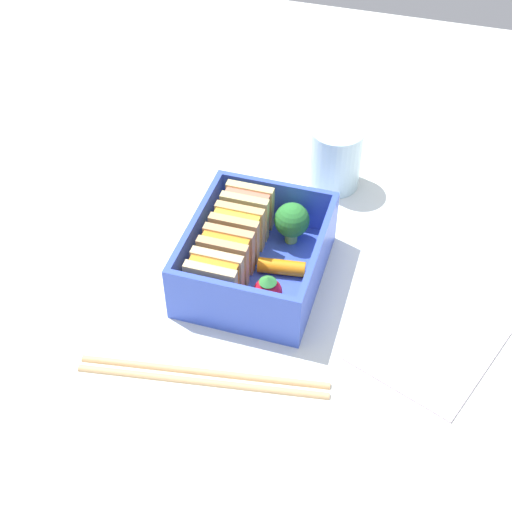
{
  "coord_description": "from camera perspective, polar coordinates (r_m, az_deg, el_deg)",
  "views": [
    {
      "loc": [
        -46.63,
        -14.15,
        50.5
      ],
      "look_at": [
        0.0,
        0.0,
        2.7
      ],
      "focal_mm": 50.0,
      "sensor_mm": 36.0,
      "label": 1
    }
  ],
  "objects": [
    {
      "name": "folded_napkin",
      "position": [
        0.67,
        13.99,
        -6.38
      ],
      "size": [
        16.87,
        14.98,
        0.4
      ],
      "primitive_type": "cube",
      "rotation": [
        0.0,
        0.0,
        -0.37
      ],
      "color": "silver",
      "rests_on": "ground_plane"
    },
    {
      "name": "strawberry_far_left",
      "position": [
        0.65,
        0.94,
        -2.84
      ],
      "size": [
        2.73,
        2.73,
        3.33
      ],
      "color": "red",
      "rests_on": "bento_tray"
    },
    {
      "name": "chopstick_pair",
      "position": [
        0.62,
        -4.26,
        -9.48
      ],
      "size": [
        5.17,
        21.85,
        0.7
      ],
      "color": "tan",
      "rests_on": "ground_plane"
    },
    {
      "name": "sandwich_center",
      "position": [
        0.69,
        -1.52,
        1.9
      ],
      "size": [
        2.78,
        4.86,
        4.9
      ],
      "color": "tan",
      "rests_on": "bento_tray"
    },
    {
      "name": "sandwich_center_left",
      "position": [
        0.67,
        -2.4,
        0.04
      ],
      "size": [
        2.78,
        4.86,
        4.9
      ],
      "color": "tan",
      "rests_on": "bento_tray"
    },
    {
      "name": "sandwich_center_right",
      "position": [
        0.72,
        -0.69,
        3.63
      ],
      "size": [
        2.78,
        4.86,
        4.9
      ],
      "color": "#D3C37E",
      "rests_on": "bento_tray"
    },
    {
      "name": "bento_tray",
      "position": [
        0.7,
        0.0,
        -1.23
      ],
      "size": [
        15.22,
        12.6,
        1.2
      ],
      "primitive_type": "cube",
      "color": "blue",
      "rests_on": "ground_plane"
    },
    {
      "name": "bento_rim",
      "position": [
        0.68,
        0.0,
        0.57
      ],
      "size": [
        15.22,
        12.6,
        4.88
      ],
      "color": "blue",
      "rests_on": "bento_tray"
    },
    {
      "name": "drinking_glass",
      "position": [
        0.79,
        6.37,
        7.82
      ],
      "size": [
        5.7,
        5.7,
        7.11
      ],
      "primitive_type": "cylinder",
      "color": "silver",
      "rests_on": "ground_plane"
    },
    {
      "name": "ground_plane",
      "position": [
        0.71,
        0.0,
        -2.13
      ],
      "size": [
        120.0,
        120.0,
        2.0
      ],
      "primitive_type": "cube",
      "color": "silver"
    },
    {
      "name": "carrot_stick_far_left",
      "position": [
        0.68,
        1.97,
        -1.1
      ],
      "size": [
        2.1,
        4.71,
        1.47
      ],
      "primitive_type": "cylinder",
      "rotation": [
        1.57,
        0.0,
        3.28
      ],
      "color": "orange",
      "rests_on": "bento_tray"
    },
    {
      "name": "sandwich_left",
      "position": [
        0.65,
        -3.35,
        -1.94
      ],
      "size": [
        2.78,
        4.86,
        4.9
      ],
      "color": "#D5BC8B",
      "rests_on": "bento_tray"
    },
    {
      "name": "broccoli_floret",
      "position": [
        0.7,
        2.88,
        2.82
      ],
      "size": [
        3.5,
        3.5,
        4.49
      ],
      "color": "#8CCB5A",
      "rests_on": "bento_tray"
    }
  ]
}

